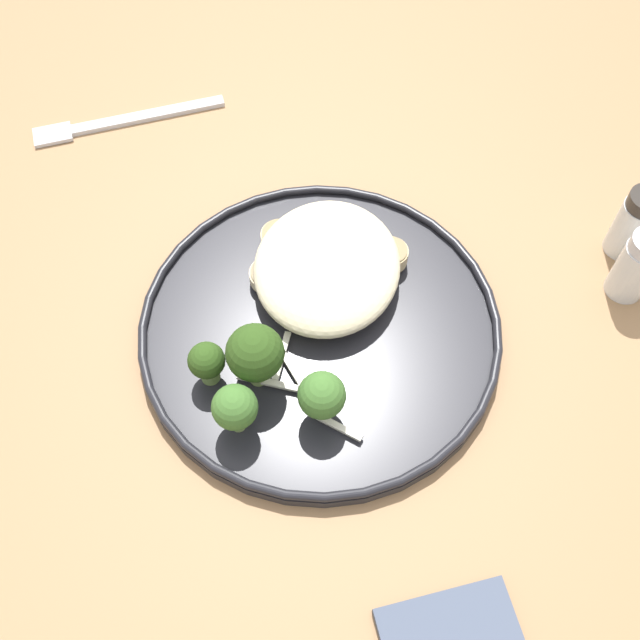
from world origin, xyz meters
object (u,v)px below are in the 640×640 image
object	(u,v)px
broccoli_floret_rear_charred	(207,362)
broccoli_floret_right_tilted	(255,354)
seared_scallop_half_hidden	(280,238)
pepper_shaker	(634,224)
seared_scallop_large_seared	(332,276)
dinner_plate	(320,327)
broccoli_floret_small_sprig	(235,408)
seared_scallop_center_golden	(357,277)
seared_scallop_right_edge	(312,314)
seared_scallop_tiny_bay	(269,275)
seared_scallop_tilted_round	(390,255)
salt_shaker	(637,266)
dinner_fork	(122,121)
broccoli_floret_front_edge	(322,396)

from	to	relation	value
broccoli_floret_rear_charred	broccoli_floret_right_tilted	bearing A→B (deg)	-81.99
seared_scallop_half_hidden	pepper_shaker	distance (m)	0.30
seared_scallop_large_seared	dinner_plate	bearing A→B (deg)	176.20
seared_scallop_half_hidden	broccoli_floret_small_sprig	world-z (taller)	broccoli_floret_small_sprig
broccoli_floret_rear_charred	seared_scallop_center_golden	bearing A→B (deg)	-43.11
seared_scallop_right_edge	broccoli_floret_right_tilted	bearing A→B (deg)	151.26
pepper_shaker	dinner_plate	bearing A→B (deg)	118.07
seared_scallop_tiny_bay	broccoli_floret_right_tilted	bearing A→B (deg)	-173.61
seared_scallop_large_seared	pepper_shaker	distance (m)	0.26
seared_scallop_tilted_round	seared_scallop_tiny_bay	size ratio (longest dim) A/B	0.90
seared_scallop_center_golden	seared_scallop_large_seared	bearing A→B (deg)	97.68
broccoli_floret_small_sprig	broccoli_floret_rear_charred	size ratio (longest dim) A/B	1.20
seared_scallop_large_seared	seared_scallop_center_golden	size ratio (longest dim) A/B	1.02
salt_shaker	dinner_fork	bearing A→B (deg)	76.31
seared_scallop_large_seared	seared_scallop_half_hidden	distance (m)	0.06
seared_scallop_large_seared	dinner_fork	distance (m)	0.28
seared_scallop_right_edge	dinner_fork	size ratio (longest dim) A/B	0.18
seared_scallop_large_seared	seared_scallop_half_hidden	world-z (taller)	seared_scallop_half_hidden
broccoli_floret_right_tilted	seared_scallop_half_hidden	bearing A→B (deg)	3.88
seared_scallop_center_golden	broccoli_floret_right_tilted	xyz separation A→B (m)	(-0.10, 0.06, 0.03)
seared_scallop_large_seared	seared_scallop_right_edge	xyz separation A→B (m)	(-0.04, 0.01, 0.00)
dinner_fork	pepper_shaker	size ratio (longest dim) A/B	2.61
seared_scallop_center_golden	dinner_fork	world-z (taller)	seared_scallop_center_golden
dinner_plate	pepper_shaker	world-z (taller)	pepper_shaker
broccoli_floret_small_sprig	dinner_fork	size ratio (longest dim) A/B	0.28
seared_scallop_right_edge	pepper_shaker	distance (m)	0.28
broccoli_floret_rear_charred	seared_scallop_right_edge	bearing A→B (deg)	-47.38
seared_scallop_right_edge	seared_scallop_tiny_bay	world-z (taller)	seared_scallop_right_edge
broccoli_floret_front_edge	dinner_plate	bearing A→B (deg)	10.79
dinner_plate	broccoli_floret_small_sprig	bearing A→B (deg)	154.89
broccoli_floret_small_sprig	seared_scallop_right_edge	bearing A→B (deg)	-20.98
broccoli_floret_right_tilted	dinner_fork	world-z (taller)	broccoli_floret_right_tilted
seared_scallop_tilted_round	broccoli_floret_rear_charred	bearing A→B (deg)	136.99
seared_scallop_tilted_round	broccoli_floret_front_edge	distance (m)	0.15
dinner_plate	seared_scallop_center_golden	xyz separation A→B (m)	(0.05, -0.02, 0.01)
seared_scallop_center_golden	salt_shaker	distance (m)	0.23
seared_scallop_right_edge	broccoli_floret_front_edge	size ratio (longest dim) A/B	0.64
broccoli_floret_rear_charred	dinner_plate	bearing A→B (deg)	-51.67
seared_scallop_right_edge	broccoli_floret_front_edge	bearing A→B (deg)	-165.04
seared_scallop_half_hidden	broccoli_floret_front_edge	world-z (taller)	broccoli_floret_front_edge
seared_scallop_half_hidden	seared_scallop_right_edge	bearing A→B (deg)	-149.85
seared_scallop_half_hidden	broccoli_floret_right_tilted	bearing A→B (deg)	-176.12
seared_scallop_tiny_bay	broccoli_floret_front_edge	size ratio (longest dim) A/B	0.66
seared_scallop_tiny_bay	broccoli_floret_rear_charred	distance (m)	0.10
dinner_plate	seared_scallop_large_seared	xyz separation A→B (m)	(0.04, -0.00, 0.01)
seared_scallop_right_edge	seared_scallop_center_golden	bearing A→B (deg)	-35.39
seared_scallop_tilted_round	pepper_shaker	distance (m)	0.21
seared_scallop_tiny_bay	broccoli_floret_small_sprig	xyz separation A→B (m)	(-0.13, -0.00, 0.02)
seared_scallop_tiny_bay	dinner_fork	world-z (taller)	seared_scallop_tiny_bay
broccoli_floret_small_sprig	pepper_shaker	bearing A→B (deg)	-52.04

